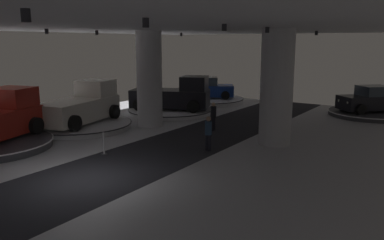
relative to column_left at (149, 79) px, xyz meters
The scene contains 15 objects.
ground 9.79m from the column_left, 64.72° to the right, with size 24.00×44.00×0.06m.
ceiling_with_spotlights 9.80m from the column_left, 64.72° to the right, with size 24.00×44.00×0.39m.
column_left is the anchor object (origin of this frame).
column_right 7.72m from the column_left, ahead, with size 1.55×1.55×5.50m.
display_platform_deep_right 14.96m from the column_left, 46.01° to the left, with size 5.42×5.42×0.31m.
display_car_deep_right 14.86m from the column_left, 46.01° to the left, with size 4.20×4.28×1.71m.
display_platform_far_left 5.04m from the column_left, 111.01° to the left, with size 5.82×5.82×0.27m.
pickup_truck_far_left 4.61m from the column_left, 106.78° to the left, with size 5.70×4.21×2.30m.
display_platform_mid_left 4.80m from the column_left, 137.55° to the right, with size 5.95×5.95×0.30m.
pickup_truck_mid_left 4.18m from the column_left, 141.61° to the right, with size 3.49×5.61×2.30m.
display_platform_deep_left 10.26m from the column_left, 101.76° to the left, with size 5.93×5.93×0.34m.
display_car_deep_left 10.06m from the column_left, 101.93° to the left, with size 4.51×3.76×1.71m.
visitor_walking_near 4.30m from the column_left, 13.64° to the left, with size 0.32×0.32×1.59m.
visitor_walking_far 6.58m from the column_left, 25.80° to the right, with size 0.32×0.32×1.59m.
stanchion_a 6.68m from the column_left, 69.27° to the right, with size 0.28×0.28×1.01m.
Camera 1 is at (10.69, -9.10, 4.90)m, focal length 36.89 mm.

